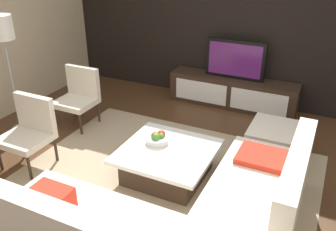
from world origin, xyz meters
The scene contains 12 objects.
ground_plane centered at (0.00, 0.00, 0.00)m, with size 14.00×14.00×0.00m, color #4C301C.
feature_wall_back centered at (0.00, 2.70, 1.40)m, with size 6.40×0.12×2.80m, color black.
area_rug centered at (-0.10, 0.00, 0.01)m, with size 3.42×2.79×0.01m, color tan.
media_console centered at (0.00, 2.40, 0.25)m, with size 2.11×0.44×0.50m.
television centered at (0.00, 2.40, 0.82)m, with size 0.96×0.06×0.63m.
sectional_couch centered at (0.52, -0.86, 0.29)m, with size 2.42×2.39×0.84m.
coffee_table centered at (-0.10, 0.10, 0.20)m, with size 1.06×1.03×0.38m.
accent_chair_near centered at (-1.76, -0.33, 0.49)m, with size 0.57×0.53×0.87m.
floor_lamp centered at (-2.60, 0.24, 1.40)m, with size 0.30×0.30×1.68m.
ottoman centered at (0.97, 1.15, 0.20)m, with size 0.70×0.70×0.40m, color beige.
fruit_bowl centered at (-0.28, 0.20, 0.44)m, with size 0.28×0.28×0.14m.
accent_chair_far centered at (-1.90, 0.80, 0.49)m, with size 0.55×0.52×0.87m.
Camera 1 is at (1.45, -3.11, 2.59)m, focal length 38.68 mm.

